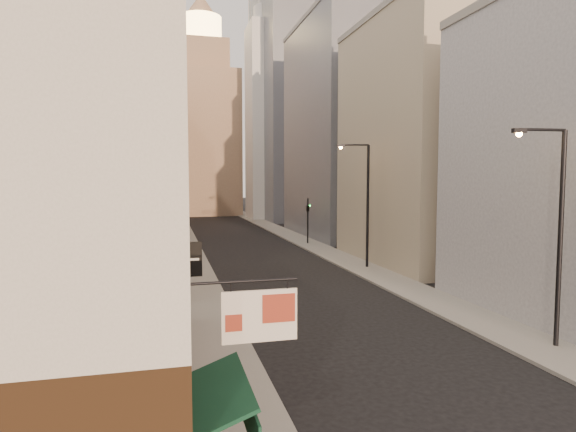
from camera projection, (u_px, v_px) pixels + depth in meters
The scene contains 15 objects.
sidewalk_left at pixel (182, 235), 60.57m from camera, with size 3.00×140.00×0.15m, color gray.
sidewalk_right at pixel (282, 232), 63.77m from camera, with size 3.00×140.00×0.15m, color gray.
near_building_left at pixel (77, 212), 14.57m from camera, with size 8.30×23.04×12.30m.
left_bldg_beige at pixel (106, 164), 30.60m from camera, with size 8.00×12.00×16.00m, color tan.
left_bldg_grey at pixel (126, 148), 45.91m from camera, with size 8.00×16.00×20.00m, color gray.
left_bldg_tan at pixel (137, 168), 63.42m from camera, with size 8.00×18.00×17.00m, color #8F6E54.
left_bldg_wingrid at pixel (143, 150), 82.49m from camera, with size 8.00×20.00×24.00m, color gray.
right_bldg_beige at pixel (416, 144), 40.21m from camera, with size 8.00×16.00×20.00m, color tan.
right_bldg_wingrid at pixel (335, 131), 59.31m from camera, with size 8.00×20.00×26.00m, color gray.
highrise at pixel (314, 76), 86.89m from camera, with size 21.00×23.00×51.20m.
clock_tower at pixel (202, 127), 96.36m from camera, with size 14.00×14.00×44.90m.
white_tower at pixel (271, 114), 85.46m from camera, with size 8.00×8.00×41.50m.
streetlamp_near at pixel (556, 225), 19.46m from camera, with size 2.36×0.43×9.02m.
streetlamp_mid at pixel (365, 198), 37.48m from camera, with size 2.51×0.80×9.74m.
traffic_light_right at pixel (308, 209), 51.61m from camera, with size 0.61×0.57×5.00m.
Camera 1 is at (-8.35, -6.67, 6.99)m, focal length 30.00 mm.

